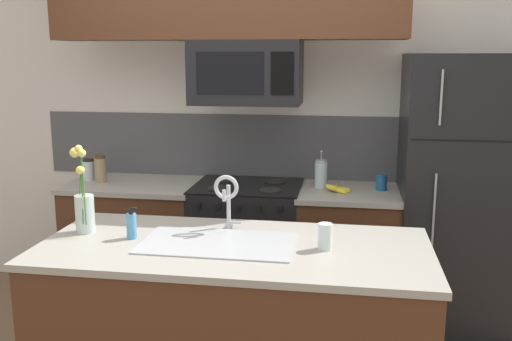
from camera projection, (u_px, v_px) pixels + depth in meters
name	position (u px, v px, depth m)	size (l,w,h in m)	color
rear_partition	(295.00, 127.00, 4.29)	(5.20, 0.10, 2.60)	silver
splash_band	(255.00, 146.00, 4.32)	(3.30, 0.01, 0.48)	#4C4C51
back_counter_left	(137.00, 241.00, 4.27)	(0.96, 0.65, 0.91)	#4C2B19
back_counter_right	(347.00, 253.00, 4.03)	(0.71, 0.65, 0.91)	#4C2B19
stove_range	(248.00, 247.00, 4.14)	(0.76, 0.64, 0.93)	black
microwave	(247.00, 73.00, 3.87)	(0.74, 0.40, 0.43)	black
refrigerator	(468.00, 193.00, 3.83)	(0.89, 0.74, 1.84)	black
storage_jar_tall	(89.00, 170.00, 4.25)	(0.09, 0.09, 0.16)	silver
storage_jar_medium	(100.00, 169.00, 4.19)	(0.08, 0.08, 0.20)	#997F5B
banana_bunch	(338.00, 189.00, 3.89)	(0.19, 0.13, 0.08)	yellow
french_press	(321.00, 174.00, 4.01)	(0.09, 0.09, 0.27)	silver
coffee_tin	(381.00, 182.00, 3.94)	(0.08, 0.08, 0.11)	#1E5184
island_counter	(235.00, 329.00, 2.91)	(1.93, 0.87, 0.91)	#4C2B19
kitchen_sink	(218.00, 257.00, 2.84)	(0.76, 0.44, 0.16)	#ADAFB5
sink_faucet	(227.00, 195.00, 3.00)	(0.14, 0.14, 0.31)	#B7BABF
dish_soap_bottle	(131.00, 225.00, 2.90)	(0.06, 0.05, 0.16)	#4C93C6
drinking_glass	(325.00, 236.00, 2.74)	(0.07, 0.07, 0.13)	silver
flower_vase	(84.00, 208.00, 2.99)	(0.13, 0.15, 0.48)	silver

